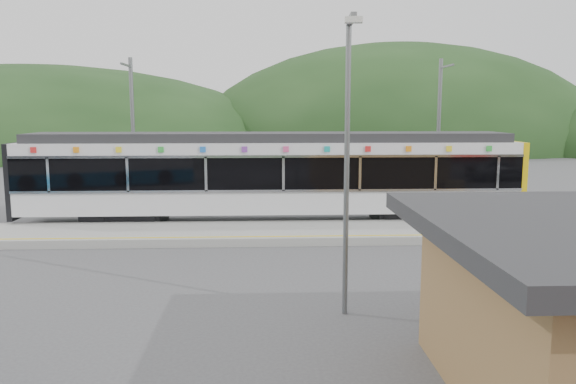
{
  "coord_description": "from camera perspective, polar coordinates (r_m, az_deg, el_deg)",
  "views": [
    {
      "loc": [
        -1.12,
        -17.16,
        4.66
      ],
      "look_at": [
        -0.32,
        1.0,
        2.02
      ],
      "focal_mm": 35.0,
      "sensor_mm": 36.0,
      "label": 1
    }
  ],
  "objects": [
    {
      "name": "hills",
      "position": [
        24.07,
        15.22,
        -3.18
      ],
      "size": [
        146.0,
        149.0,
        26.0
      ],
      "color": "#1E3D19",
      "rests_on": "ground"
    },
    {
      "name": "catenary_mast_east",
      "position": [
        27.0,
        15.05,
        5.85
      ],
      "size": [
        0.18,
        1.8,
        7.0
      ],
      "color": "slate",
      "rests_on": "ground"
    },
    {
      "name": "lamp_post",
      "position": [
        12.42,
        6.11,
        4.93
      ],
      "size": [
        0.36,
        1.16,
        6.64
      ],
      "rotation": [
        0.0,
        0.0,
        -0.06
      ],
      "color": "slate",
      "rests_on": "ground"
    },
    {
      "name": "train",
      "position": [
        23.31,
        -1.79,
        1.88
      ],
      "size": [
        20.44,
        3.01,
        3.74
      ],
      "color": "black",
      "rests_on": "ground"
    },
    {
      "name": "ground",
      "position": [
        17.82,
        1.17,
        -6.89
      ],
      "size": [
        120.0,
        120.0,
        0.0
      ],
      "primitive_type": "plane",
      "color": "#4C4C4F",
      "rests_on": "ground"
    },
    {
      "name": "platform",
      "position": [
        20.99,
        0.59,
        -4.14
      ],
      "size": [
        26.0,
        3.2,
        0.3
      ],
      "primitive_type": "cube",
      "color": "#9E9E99",
      "rests_on": "ground"
    },
    {
      "name": "catenary_mast_west",
      "position": [
        26.41,
        -15.48,
        5.79
      ],
      "size": [
        0.18,
        1.8,
        7.0
      ],
      "color": "slate",
      "rests_on": "ground"
    },
    {
      "name": "yellow_line",
      "position": [
        19.69,
        0.79,
        -4.51
      ],
      "size": [
        26.0,
        0.1,
        0.01
      ],
      "primitive_type": "cube",
      "color": "yellow",
      "rests_on": "platform"
    }
  ]
}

